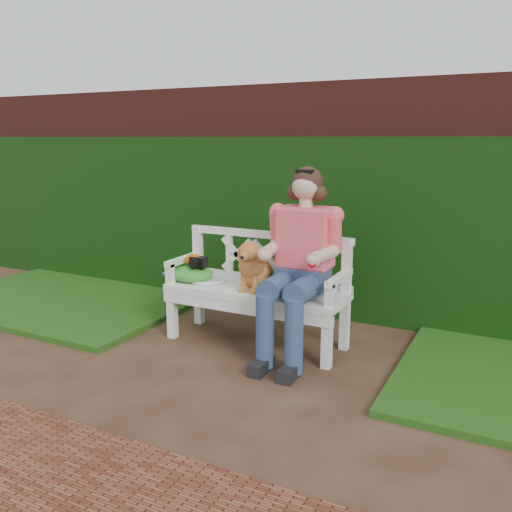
% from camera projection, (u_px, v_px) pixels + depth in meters
% --- Properties ---
extents(ground, '(60.00, 60.00, 0.00)m').
position_uv_depth(ground, '(223.00, 377.00, 3.92)').
color(ground, '#3E2015').
extents(brick_wall, '(10.00, 0.30, 2.20)m').
position_uv_depth(brick_wall, '(320.00, 199.00, 5.33)').
color(brick_wall, maroon).
rests_on(brick_wall, ground).
extents(ivy_hedge, '(10.00, 0.18, 1.70)m').
position_uv_depth(ivy_hedge, '(311.00, 227.00, 5.19)').
color(ivy_hedge, '#133509').
rests_on(ivy_hedge, ground).
extents(grass_left, '(2.60, 2.00, 0.05)m').
position_uv_depth(grass_left, '(72.00, 298.00, 5.76)').
color(grass_left, '#0F360A').
rests_on(grass_left, ground).
extents(brick_paving, '(4.00, 1.20, 0.03)m').
position_uv_depth(brick_paving, '(49.00, 505.00, 2.52)').
color(brick_paving, '#5B2417').
rests_on(brick_paving, ground).
extents(garden_bench, '(1.62, 0.71, 0.48)m').
position_uv_depth(garden_bench, '(256.00, 316.00, 4.51)').
color(garden_bench, white).
rests_on(garden_bench, ground).
extents(seated_woman, '(0.82, 0.97, 1.49)m').
position_uv_depth(seated_woman, '(302.00, 262.00, 4.20)').
color(seated_woman, '#EB5584').
rests_on(seated_woman, ground).
extents(dog, '(0.28, 0.38, 0.42)m').
position_uv_depth(dog, '(255.00, 264.00, 4.38)').
color(dog, brown).
rests_on(dog, garden_bench).
extents(tennis_racket, '(0.68, 0.35, 0.03)m').
position_uv_depth(tennis_racket, '(203.00, 279.00, 4.67)').
color(tennis_racket, silver).
rests_on(tennis_racket, garden_bench).
extents(green_bag, '(0.39, 0.30, 0.13)m').
position_uv_depth(green_bag, '(191.00, 273.00, 4.66)').
color(green_bag, green).
rests_on(green_bag, garden_bench).
extents(camera_item, '(0.14, 0.11, 0.09)m').
position_uv_depth(camera_item, '(199.00, 262.00, 4.61)').
color(camera_item, black).
rests_on(camera_item, green_bag).
extents(baseball_glove, '(0.20, 0.18, 0.10)m').
position_uv_depth(baseball_glove, '(194.00, 260.00, 4.65)').
color(baseball_glove, '#DD5B01').
rests_on(baseball_glove, green_bag).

